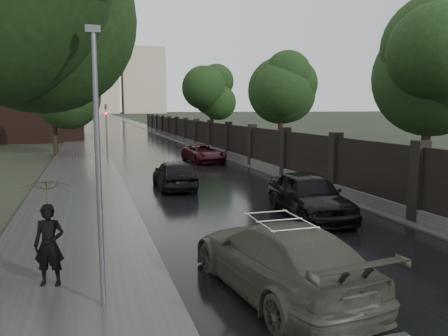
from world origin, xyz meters
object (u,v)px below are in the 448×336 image
Objects in this scene: tree_right_a at (430,77)px; hatchback_left at (174,174)px; lamp_post at (98,169)px; traffic_light at (106,127)px; tree_left_far at (53,88)px; volga_sedan at (279,258)px; tree_right_b at (281,90)px; tree_right_c at (211,97)px; car_right_far at (204,153)px; pedestrian_umbrella at (47,201)px; car_right_near at (309,195)px.

tree_right_a is 11.53m from hatchback_left.
traffic_light is (1.10, 23.49, -0.27)m from lamp_post.
tree_right_a is at bearing 26.74° from lamp_post.
tree_right_a is (15.50, -22.00, -0.29)m from tree_left_far.
volga_sedan is at bearing 90.07° from hatchback_left.
tree_right_a is 1.71× the size of hatchback_left.
tree_right_b reaches higher than traffic_light.
tree_right_c is 1.57× the size of car_right_far.
pedestrian_umbrella reaches higher than car_right_far.
traffic_light is (3.70, -5.01, -2.84)m from tree_left_far.
lamp_post is at bearing -108.52° from tree_right_c.
pedestrian_umbrella is (1.62, -27.23, -3.34)m from tree_left_far.
hatchback_left is (0.17, 11.98, -0.04)m from volga_sedan.
tree_right_b reaches higher than car_right_near.
car_right_near is (3.57, 5.38, 0.04)m from volga_sedan.
pedestrian_umbrella is (-7.98, -3.97, 1.13)m from car_right_near.
car_right_near is (3.40, -6.60, 0.08)m from hatchback_left.
volga_sedan reaches higher than hatchback_left.
car_right_near is (-5.90, -1.26, -4.17)m from tree_right_a.
lamp_post is 1.78m from pedestrian_umbrella.
volga_sedan is at bearing -78.12° from tree_left_far.
car_right_far is at bearing 173.71° from tree_right_b.
tree_left_far is 1.65× the size of car_right_far.
tree_left_far is 2.82× the size of pedestrian_umbrella.
tree_right_c is 1.37× the size of lamp_post.
tree_right_a is 2.68× the size of pedestrian_umbrella.
tree_right_c is 1.54× the size of car_right_near.
tree_right_a is 1.37× the size of lamp_post.
pedestrian_umbrella is (-4.41, 1.41, 1.17)m from volga_sedan.
lamp_post is 12.53m from hatchback_left.
lamp_post is 8.95m from car_right_near.
car_right_near is at bearing -72.09° from traffic_light.
car_right_far is at bearing -107.48° from tree_right_c.
tree_left_far is at bearing 152.70° from tree_right_b.
tree_right_c is at bearing 51.82° from traffic_light.
hatchback_left is 11.58m from pedestrian_umbrella.
traffic_light is 6.99m from car_right_far.
tree_left_far is at bearing -84.62° from volga_sedan.
tree_right_a is 1.00× the size of tree_right_b.
tree_right_c is 40.67m from lamp_post.
tree_right_c is at bearing -110.27° from volga_sedan.
volga_sedan is at bearing -103.77° from tree_right_c.
tree_right_c is at bearing 32.83° from tree_left_far.
tree_left_far reaches higher than hatchback_left.
tree_left_far is 29.62m from volga_sedan.
tree_left_far reaches higher than pedestrian_umbrella.
car_right_near is (-5.90, -33.26, -4.17)m from tree_right_c.
tree_left_far is 13.28m from car_right_far.
pedestrian_umbrella is at bearing 67.44° from hatchback_left.
lamp_post is at bearing -138.96° from car_right_near.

